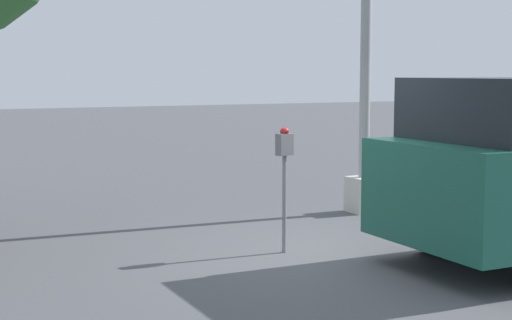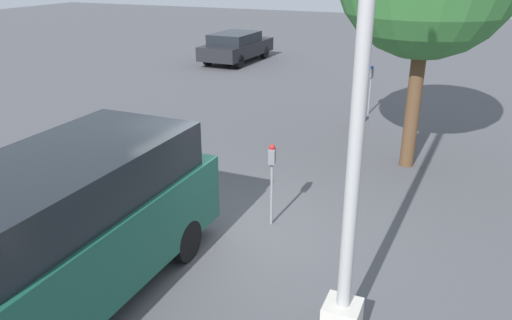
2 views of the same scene
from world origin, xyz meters
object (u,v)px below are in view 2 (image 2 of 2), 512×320
parking_meter_near (272,166)px  parked_van (62,229)px  lamp_post (354,168)px  car_distant (236,46)px  fire_hydrant (359,113)px  parking_meter_far (371,79)px

parking_meter_near → parked_van: bearing=-42.3°
lamp_post → parked_van: size_ratio=1.33×
car_distant → parking_meter_near: bearing=-150.3°
fire_hydrant → parking_meter_far: bearing=179.5°
parking_meter_near → parking_meter_far: 7.66m
parking_meter_near → car_distant: (-13.83, -7.21, -0.39)m
parked_van → car_distant: size_ratio=1.16×
parking_meter_far → lamp_post: lamp_post is taller
parking_meter_near → lamp_post: size_ratio=0.22×
parked_van → car_distant: 17.81m
lamp_post → car_distant: size_ratio=1.54×
parking_meter_near → parking_meter_far: size_ratio=1.02×
parking_meter_far → parked_van: parked_van is taller
car_distant → parked_van: bearing=-160.0°
parking_meter_far → car_distant: bearing=-142.8°
parked_van → parking_meter_near: bearing=151.1°
parking_meter_near → fire_hydrant: size_ratio=1.88×
parking_meter_near → parked_van: size_ratio=0.30×
lamp_post → fire_hydrant: (-8.70, -1.69, -1.93)m
car_distant → fire_hydrant: car_distant is taller
parking_meter_far → parked_van: 10.96m
parking_meter_near → parked_van: (3.12, -1.75, 0.02)m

